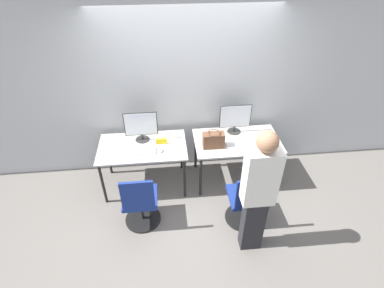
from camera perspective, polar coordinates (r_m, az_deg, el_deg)
ground_plane at (r=4.52m, az=0.20°, el=-10.14°), size 20.00×20.00×0.00m
wall_back at (r=4.40m, az=-0.99°, el=11.03°), size 12.00×0.05×2.80m
desk_left at (r=4.36m, az=-9.36°, el=-1.19°), size 1.25×0.74×0.73m
monitor_left at (r=4.32m, az=-9.69°, el=3.39°), size 0.47×0.20×0.45m
keyboard_left at (r=4.21m, az=-9.51°, el=-1.38°), size 0.38×0.15×0.02m
mouse_left at (r=4.18m, az=-5.97°, el=-1.19°), size 0.06×0.09×0.03m
office_chair_left at (r=3.99m, az=-9.78°, el=-11.21°), size 0.48×0.48×0.89m
desk_right at (r=4.46m, az=8.53°, el=-0.08°), size 1.25×0.74×0.73m
monitor_right at (r=4.48m, az=8.22°, el=4.88°), size 0.47×0.20×0.45m
keyboard_right at (r=4.31m, az=9.02°, el=-0.24°), size 0.38×0.15×0.02m
mouse_right at (r=4.39m, az=12.13°, el=0.19°), size 0.06×0.09×0.03m
office_chair_right at (r=4.02m, az=10.25°, el=-10.91°), size 0.48×0.48×0.89m
person_right at (r=3.36m, az=12.53°, el=-8.73°), size 0.36×0.23×1.72m
handbag at (r=4.20m, az=4.12°, el=0.77°), size 0.30×0.18×0.25m
placard_left at (r=4.31m, az=-5.85°, el=0.51°), size 0.16×0.03×0.08m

